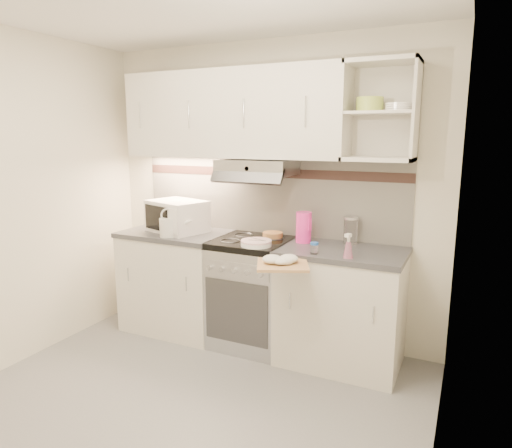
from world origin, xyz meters
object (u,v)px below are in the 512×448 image
at_px(electric_range, 252,292).
at_px(watering_can, 169,226).
at_px(plate_stack, 256,243).
at_px(cutting_board, 283,265).
at_px(spray_bottle, 348,248).
at_px(microwave, 177,216).
at_px(glass_jar, 351,230).
at_px(pink_pitcher, 304,227).

xyz_separation_m(electric_range, watering_can, (-0.67, -0.20, 0.54)).
height_order(electric_range, plate_stack, plate_stack).
xyz_separation_m(watering_can, plate_stack, (0.79, 0.02, -0.06)).
height_order(electric_range, cutting_board, electric_range).
height_order(plate_stack, spray_bottle, spray_bottle).
xyz_separation_m(microwave, cutting_board, (1.20, -0.48, -0.17)).
height_order(watering_can, glass_jar, watering_can).
distance_m(pink_pitcher, cutting_board, 0.59).
bearing_deg(spray_bottle, electric_range, -178.10).
distance_m(microwave, cutting_board, 1.30).
height_order(plate_stack, cutting_board, plate_stack).
bearing_deg(microwave, watering_can, -55.24).
relative_size(microwave, cutting_board, 1.67).
bearing_deg(plate_stack, glass_jar, 30.99).
bearing_deg(microwave, spray_bottle, 9.53).
relative_size(plate_stack, pink_pitcher, 0.98).
xyz_separation_m(glass_jar, spray_bottle, (0.09, -0.42, -0.04)).
bearing_deg(watering_can, glass_jar, -1.73).
bearing_deg(plate_stack, spray_bottle, -3.17).
height_order(spray_bottle, cutting_board, spray_bottle).
xyz_separation_m(watering_can, cutting_board, (1.13, -0.28, -0.12)).
relative_size(electric_range, glass_jar, 4.21).
distance_m(glass_jar, spray_bottle, 0.43).
distance_m(plate_stack, glass_jar, 0.74).
relative_size(microwave, spray_bottle, 3.10).
xyz_separation_m(plate_stack, pink_pitcher, (0.29, 0.27, 0.10)).
height_order(watering_can, spray_bottle, watering_can).
distance_m(microwave, glass_jar, 1.50).
xyz_separation_m(microwave, plate_stack, (0.86, -0.18, -0.11)).
bearing_deg(cutting_board, plate_stack, 114.71).
bearing_deg(plate_stack, pink_pitcher, 42.99).
distance_m(electric_range, watering_can, 0.88).
distance_m(watering_can, glass_jar, 1.48).
distance_m(glass_jar, cutting_board, 0.75).
height_order(microwave, spray_bottle, microwave).
xyz_separation_m(microwave, pink_pitcher, (1.14, 0.08, -0.01)).
bearing_deg(electric_range, microwave, 179.64).
bearing_deg(electric_range, plate_stack, -56.44).
bearing_deg(glass_jar, cutting_board, -113.24).
relative_size(electric_range, watering_can, 3.23).
bearing_deg(glass_jar, watering_can, -164.45).
height_order(glass_jar, cutting_board, glass_jar).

